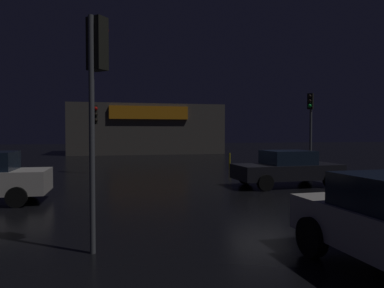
# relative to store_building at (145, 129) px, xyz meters

# --- Properties ---
(ground_plane) EXTENTS (120.00, 120.00, 0.00)m
(ground_plane) POSITION_rel_store_building_xyz_m (2.06, -26.37, -2.57)
(ground_plane) COLOR black
(store_building) EXTENTS (15.76, 8.74, 5.13)m
(store_building) POSITION_rel_store_building_xyz_m (0.00, 0.00, 0.00)
(store_building) COLOR #4C4742
(store_building) RESTS_ON ground
(traffic_signal_main) EXTENTS (0.42, 0.42, 4.33)m
(traffic_signal_main) POSITION_rel_store_building_xyz_m (-4.24, -33.18, 0.78)
(traffic_signal_main) COLOR #595B60
(traffic_signal_main) RESTS_ON ground
(traffic_signal_opposite) EXTENTS (0.42, 0.42, 3.71)m
(traffic_signal_opposite) POSITION_rel_store_building_xyz_m (-4.77, -19.88, 0.22)
(traffic_signal_opposite) COLOR #595B60
(traffic_signal_opposite) RESTS_ON ground
(traffic_signal_cross_left) EXTENTS (0.42, 0.42, 4.56)m
(traffic_signal_cross_left) POSITION_rel_store_building_xyz_m (7.86, -20.51, 0.63)
(traffic_signal_cross_left) COLOR #595B60
(traffic_signal_cross_left) RESTS_ON ground
(car_far) EXTENTS (4.41, 2.17, 1.48)m
(car_far) POSITION_rel_store_building_xyz_m (3.18, -26.46, -1.83)
(car_far) COLOR black
(car_far) RESTS_ON ground
(bollard_kerb_a) EXTENTS (0.10, 0.10, 0.93)m
(bollard_kerb_a) POSITION_rel_store_building_xyz_m (3.44, -18.54, -2.11)
(bollard_kerb_a) COLOR gold
(bollard_kerb_a) RESTS_ON ground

